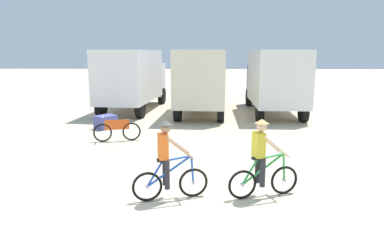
% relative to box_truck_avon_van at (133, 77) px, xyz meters
% --- Properties ---
extents(ground_plane, '(120.00, 120.00, 0.00)m').
position_rel_box_truck_avon_van_xyz_m(ground_plane, '(3.22, -12.52, -1.87)').
color(ground_plane, beige).
extents(box_truck_avon_van, '(3.07, 6.96, 3.35)m').
position_rel_box_truck_avon_van_xyz_m(box_truck_avon_van, '(0.00, 0.00, 0.00)').
color(box_truck_avon_van, white).
rests_on(box_truck_avon_van, ground).
extents(box_truck_cream_rv, '(2.85, 6.90, 3.35)m').
position_rel_box_truck_avon_van_xyz_m(box_truck_cream_rv, '(3.86, -0.94, 0.00)').
color(box_truck_cream_rv, beige).
rests_on(box_truck_cream_rv, ground).
extents(box_truck_white_box, '(2.57, 6.82, 3.35)m').
position_rel_box_truck_avon_van_xyz_m(box_truck_white_box, '(7.65, -0.86, 0.00)').
color(box_truck_white_box, white).
rests_on(box_truck_white_box, ground).
extents(cyclist_orange_shirt, '(1.69, 0.63, 1.82)m').
position_rel_box_truck_avon_van_xyz_m(cyclist_orange_shirt, '(3.03, -12.25, -1.03)').
color(cyclist_orange_shirt, black).
rests_on(cyclist_orange_shirt, ground).
extents(cyclist_cowboy_hat, '(1.67, 0.68, 1.82)m').
position_rel_box_truck_avon_van_xyz_m(cyclist_cowboy_hat, '(5.14, -12.06, -1.03)').
color(cyclist_cowboy_hat, black).
rests_on(cyclist_cowboy_hat, ground).
extents(bicycle_spare, '(1.70, 0.58, 0.97)m').
position_rel_box_truck_avon_van_xyz_m(bicycle_spare, '(0.67, -7.01, -1.48)').
color(bicycle_spare, black).
rests_on(bicycle_spare, ground).
extents(supply_crate, '(1.03, 1.05, 0.57)m').
position_rel_box_truck_avon_van_xyz_m(supply_crate, '(-0.33, -4.83, -1.59)').
color(supply_crate, '#4C5199').
rests_on(supply_crate, ground).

